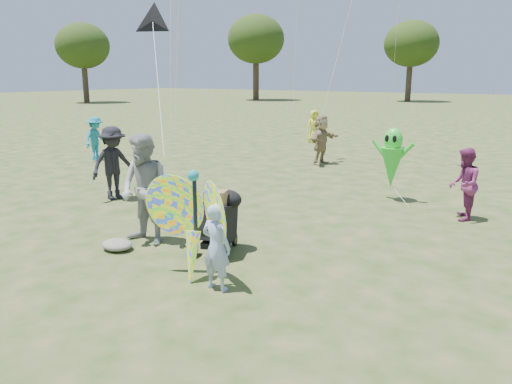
# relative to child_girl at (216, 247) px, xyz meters

# --- Properties ---
(ground) EXTENTS (160.00, 160.00, 0.00)m
(ground) POSITION_rel_child_girl_xyz_m (-0.07, -0.14, -0.62)
(ground) COLOR #51592B
(ground) RESTS_ON ground
(child_girl) EXTENTS (0.46, 0.32, 1.24)m
(child_girl) POSITION_rel_child_girl_xyz_m (0.00, 0.00, 0.00)
(child_girl) COLOR #9BB1DB
(child_girl) RESTS_ON ground
(adult_man) EXTENTS (0.96, 0.76, 1.96)m
(adult_man) POSITION_rel_child_girl_xyz_m (-2.26, 0.83, 0.36)
(adult_man) COLOR #97989C
(adult_man) RESTS_ON ground
(grey_bag) EXTENTS (0.57, 0.46, 0.18)m
(grey_bag) POSITION_rel_child_girl_xyz_m (-2.43, 0.29, -0.53)
(grey_bag) COLOR gray
(grey_bag) RESTS_ON ground
(crowd_b) EXTENTS (0.84, 1.23, 1.76)m
(crowd_b) POSITION_rel_child_girl_xyz_m (-5.31, 2.69, 0.26)
(crowd_b) COLOR black
(crowd_b) RESTS_ON ground
(crowd_d) EXTENTS (0.61, 1.58, 1.66)m
(crowd_d) POSITION_rel_child_girl_xyz_m (-3.45, 9.87, 0.21)
(crowd_d) COLOR #947E5B
(crowd_d) RESTS_ON ground
(crowd_e) EXTENTS (0.72, 0.84, 1.50)m
(crowd_e) POSITION_rel_child_girl_xyz_m (2.02, 5.58, 0.13)
(crowd_e) COLOR #7C2961
(crowd_e) RESTS_ON ground
(crowd_g) EXTENTS (0.80, 0.83, 1.43)m
(crowd_g) POSITION_rel_child_girl_xyz_m (-6.24, 14.64, 0.10)
(crowd_g) COLOR yellow
(crowd_g) RESTS_ON ground
(crowd_i) EXTENTS (0.75, 1.08, 1.53)m
(crowd_i) POSITION_rel_child_girl_xyz_m (-10.38, 6.16, 0.14)
(crowd_i) COLOR teal
(crowd_i) RESTS_ON ground
(jogging_stroller) EXTENTS (0.74, 1.14, 1.09)m
(jogging_stroller) POSITION_rel_child_girl_xyz_m (-0.88, 1.19, -0.01)
(jogging_stroller) COLOR black
(jogging_stroller) RESTS_ON ground
(butterfly_kite) EXTENTS (1.74, 0.75, 1.83)m
(butterfly_kite) POSITION_rel_child_girl_xyz_m (-0.50, 0.10, 0.22)
(butterfly_kite) COLOR orange
(butterfly_kite) RESTS_ON ground
(delta_kite_rig) EXTENTS (2.26, 1.97, 2.84)m
(delta_kite_rig) POSITION_rel_child_girl_xyz_m (-3.64, 2.56, 3.36)
(delta_kite_rig) COLOR black
(delta_kite_rig) RESTS_ON ground
(alien_kite) EXTENTS (1.12, 0.69, 1.74)m
(alien_kite) POSITION_rel_child_girl_xyz_m (0.22, 6.32, 0.35)
(alien_kite) COLOR green
(alien_kite) RESTS_ON ground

